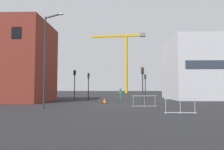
{
  "coord_description": "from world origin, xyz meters",
  "views": [
    {
      "loc": [
        0.72,
        -20.99,
        1.84
      ],
      "look_at": [
        0.0,
        6.14,
        3.5
      ],
      "focal_mm": 32.14,
      "sensor_mm": 36.0,
      "label": 1
    }
  ],
  "objects_px": {
    "traffic_light_median": "(75,80)",
    "pedestrian_walking": "(120,92)",
    "traffic_cone_on_verge": "(105,101)",
    "traffic_light_island": "(145,83)",
    "traffic_light_verge": "(143,80)",
    "construction_crane": "(125,52)",
    "traffic_light_crosswalk": "(88,82)",
    "streetlamp_tall": "(47,54)"
  },
  "relations": [
    {
      "from": "streetlamp_tall",
      "to": "traffic_light_crosswalk",
      "type": "relative_size",
      "value": 2.11
    },
    {
      "from": "traffic_light_verge",
      "to": "traffic_light_island",
      "type": "height_order",
      "value": "traffic_light_verge"
    },
    {
      "from": "traffic_light_median",
      "to": "pedestrian_walking",
      "type": "distance_m",
      "value": 7.26
    },
    {
      "from": "traffic_light_median",
      "to": "traffic_cone_on_verge",
      "type": "height_order",
      "value": "traffic_light_median"
    },
    {
      "from": "construction_crane",
      "to": "traffic_light_island",
      "type": "xyz_separation_m",
      "value": [
        1.76,
        -33.39,
        -10.43
      ]
    },
    {
      "from": "traffic_light_island",
      "to": "pedestrian_walking",
      "type": "relative_size",
      "value": 2.09
    },
    {
      "from": "traffic_light_crosswalk",
      "to": "streetlamp_tall",
      "type": "bearing_deg",
      "value": -100.98
    },
    {
      "from": "streetlamp_tall",
      "to": "traffic_light_crosswalk",
      "type": "height_order",
      "value": "streetlamp_tall"
    },
    {
      "from": "construction_crane",
      "to": "traffic_light_island",
      "type": "relative_size",
      "value": 5.07
    },
    {
      "from": "traffic_light_verge",
      "to": "traffic_light_crosswalk",
      "type": "height_order",
      "value": "traffic_light_verge"
    },
    {
      "from": "traffic_light_verge",
      "to": "traffic_cone_on_verge",
      "type": "height_order",
      "value": "traffic_light_verge"
    },
    {
      "from": "streetlamp_tall",
      "to": "traffic_cone_on_verge",
      "type": "relative_size",
      "value": 13.99
    },
    {
      "from": "traffic_light_verge",
      "to": "streetlamp_tall",
      "type": "bearing_deg",
      "value": -154.85
    },
    {
      "from": "construction_crane",
      "to": "traffic_light_median",
      "type": "relative_size",
      "value": 4.46
    },
    {
      "from": "traffic_light_median",
      "to": "traffic_light_verge",
      "type": "bearing_deg",
      "value": -39.42
    },
    {
      "from": "construction_crane",
      "to": "traffic_light_median",
      "type": "height_order",
      "value": "construction_crane"
    },
    {
      "from": "streetlamp_tall",
      "to": "traffic_light_crosswalk",
      "type": "distance_m",
      "value": 11.12
    },
    {
      "from": "construction_crane",
      "to": "traffic_light_verge",
      "type": "distance_m",
      "value": 43.66
    },
    {
      "from": "construction_crane",
      "to": "traffic_light_verge",
      "type": "relative_size",
      "value": 4.83
    },
    {
      "from": "construction_crane",
      "to": "traffic_cone_on_verge",
      "type": "distance_m",
      "value": 42.8
    },
    {
      "from": "traffic_cone_on_verge",
      "to": "pedestrian_walking",
      "type": "bearing_deg",
      "value": 76.55
    },
    {
      "from": "traffic_cone_on_verge",
      "to": "traffic_light_crosswalk",
      "type": "bearing_deg",
      "value": 117.64
    },
    {
      "from": "traffic_light_crosswalk",
      "to": "pedestrian_walking",
      "type": "xyz_separation_m",
      "value": [
        4.48,
        3.17,
        -1.51
      ]
    },
    {
      "from": "traffic_light_crosswalk",
      "to": "pedestrian_walking",
      "type": "height_order",
      "value": "traffic_light_crosswalk"
    },
    {
      "from": "traffic_light_verge",
      "to": "traffic_cone_on_verge",
      "type": "bearing_deg",
      "value": 157.18
    },
    {
      "from": "traffic_light_verge",
      "to": "traffic_light_island",
      "type": "xyz_separation_m",
      "value": [
        1.54,
        9.03,
        -0.12
      ]
    },
    {
      "from": "pedestrian_walking",
      "to": "streetlamp_tall",
      "type": "bearing_deg",
      "value": -115.28
    },
    {
      "from": "traffic_light_crosswalk",
      "to": "pedestrian_walking",
      "type": "distance_m",
      "value": 5.69
    },
    {
      "from": "construction_crane",
      "to": "traffic_light_crosswalk",
      "type": "xyz_separation_m",
      "value": [
        -6.44,
        -35.82,
        -10.4
      ]
    },
    {
      "from": "traffic_light_verge",
      "to": "traffic_cone_on_verge",
      "type": "relative_size",
      "value": 6.87
    },
    {
      "from": "streetlamp_tall",
      "to": "traffic_light_island",
      "type": "distance_m",
      "value": 16.83
    },
    {
      "from": "traffic_cone_on_verge",
      "to": "traffic_light_island",
      "type": "bearing_deg",
      "value": 52.27
    },
    {
      "from": "streetlamp_tall",
      "to": "traffic_light_verge",
      "type": "distance_m",
      "value": 9.88
    },
    {
      "from": "traffic_light_median",
      "to": "traffic_light_island",
      "type": "height_order",
      "value": "traffic_light_median"
    },
    {
      "from": "traffic_light_crosswalk",
      "to": "pedestrian_walking",
      "type": "bearing_deg",
      "value": 35.33
    },
    {
      "from": "construction_crane",
      "to": "streetlamp_tall",
      "type": "relative_size",
      "value": 2.37
    },
    {
      "from": "traffic_light_verge",
      "to": "pedestrian_walking",
      "type": "distance_m",
      "value": 10.15
    },
    {
      "from": "traffic_light_median",
      "to": "traffic_light_verge",
      "type": "xyz_separation_m",
      "value": [
        8.72,
        -7.17,
        -0.19
      ]
    },
    {
      "from": "pedestrian_walking",
      "to": "traffic_light_median",
      "type": "bearing_deg",
      "value": -158.21
    },
    {
      "from": "traffic_light_island",
      "to": "traffic_light_verge",
      "type": "bearing_deg",
      "value": -99.67
    },
    {
      "from": "traffic_light_island",
      "to": "traffic_cone_on_verge",
      "type": "height_order",
      "value": "traffic_light_island"
    },
    {
      "from": "traffic_light_verge",
      "to": "traffic_light_crosswalk",
      "type": "distance_m",
      "value": 9.38
    }
  ]
}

